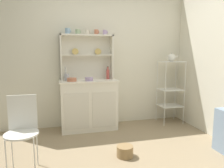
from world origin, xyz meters
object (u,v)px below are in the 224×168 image
Objects in this scene: bowl_mixing_large at (72,80)px; bakers_rack at (171,85)px; floor_basket at (125,151)px; utensil_jar at (67,77)px; hutch_shelf_unit at (87,54)px; hutch_cabinet at (89,104)px; cup_sky_0 at (68,31)px; porcelain_teapot at (172,57)px; wire_chair at (22,126)px; jam_bottle at (108,74)px.

bakers_rack is at bearing 1.32° from bowl_mixing_large.
utensil_jar is at bearing 119.03° from floor_basket.
hutch_shelf_unit reaches higher than bowl_mixing_large.
utensil_jar is at bearing 176.71° from bakers_rack.
bowl_mixing_large reaches higher than hutch_cabinet.
floor_basket is 1.37× the size of bowl_mixing_large.
cup_sky_0 is 0.43× the size of porcelain_teapot.
hutch_cabinet is 1.73m from porcelain_teapot.
wire_chair is 1.28m from bowl_mixing_large.
bakers_rack reaches higher than wire_chair.
hutch_cabinet is at bearing 14.53° from bowl_mixing_large.
hutch_cabinet is 1.14× the size of wire_chair.
bowl_mixing_large is (0.61, 1.06, 0.37)m from wire_chair.
hutch_shelf_unit is at bearing 167.76° from jam_bottle.
hutch_cabinet is 0.53m from bowl_mixing_large.
porcelain_teapot is (-0.00, 0.00, 0.52)m from bakers_rack.
bowl_mixing_large is 0.67× the size of porcelain_teapot.
bakers_rack is 1.37× the size of wire_chair.
floor_basket is (0.30, -1.27, -1.23)m from hutch_shelf_unit.
cup_sky_0 is 0.43× the size of jam_bottle.
hutch_cabinet is 4.31× the size of jam_bottle.
hutch_shelf_unit is 4.29× the size of floor_basket.
hutch_cabinet is at bearing 178.84° from porcelain_teapot.
hutch_cabinet is 1.28m from cup_sky_0.
floor_basket is at bearing -60.64° from bowl_mixing_large.
jam_bottle is (1.25, 1.22, 0.43)m from wire_chair.
bowl_mixing_large reaches higher than wire_chair.
floor_basket is (1.19, 0.02, -0.45)m from wire_chair.
bakers_rack is 0.52m from porcelain_teapot.
hutch_shelf_unit reaches higher than jam_bottle.
hutch_cabinet is 4.26× the size of porcelain_teapot.
hutch_shelf_unit reaches higher than porcelain_teapot.
wire_chair is at bearing -135.78° from jam_bottle.
utensil_jar reaches higher than floor_basket.
bowl_mixing_large is at bearing 119.36° from floor_basket.
floor_basket is 1.60m from utensil_jar.
hutch_shelf_unit is (0.00, 0.16, 0.86)m from hutch_cabinet.
cup_sky_0 is at bearing 176.95° from jam_bottle.
cup_sky_0 is (0.58, 1.25, 1.16)m from wire_chair.
hutch_cabinet is 4.61× the size of floor_basket.
hutch_cabinet is at bearing -166.46° from jam_bottle.
wire_chair is 1.80m from jam_bottle.
hutch_shelf_unit is at bearing 39.99° from bowl_mixing_large.
hutch_cabinet is at bearing -90.00° from hutch_shelf_unit.
utensil_jar reaches higher than hutch_cabinet.
hutch_shelf_unit is 1.07× the size of wire_chair.
hutch_cabinet is at bearing 178.84° from bakers_rack.
jam_bottle is at bearing 68.51° from wire_chair.
bowl_mixing_large reaches higher than floor_basket.
hutch_cabinet reaches higher than wire_chair.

